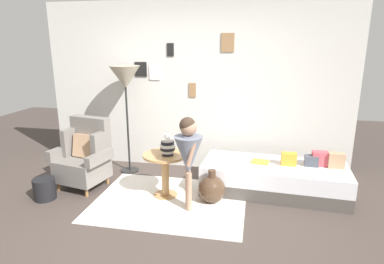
{
  "coord_description": "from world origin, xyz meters",
  "views": [
    {
      "loc": [
        0.95,
        -3.11,
        1.98
      ],
      "look_at": [
        0.15,
        0.95,
        0.85
      ],
      "focal_mm": 30.78,
      "sensor_mm": 36.0,
      "label": 1
    }
  ],
  "objects": [
    {
      "name": "gallery_wall",
      "position": [
        -0.0,
        1.95,
        1.3
      ],
      "size": [
        4.8,
        0.12,
        2.6
      ],
      "color": "beige",
      "rests_on": "ground"
    },
    {
      "name": "armchair",
      "position": [
        -1.37,
        0.88,
        0.44
      ],
      "size": [
        0.84,
        0.7,
        0.97
      ],
      "color": "olive",
      "rests_on": "ground"
    },
    {
      "name": "floor_lamp",
      "position": [
        -0.97,
        1.51,
        1.44
      ],
      "size": [
        0.46,
        0.46,
        1.65
      ],
      "color": "black",
      "rests_on": "ground"
    },
    {
      "name": "demijohn_near",
      "position": [
        0.45,
        0.71,
        0.18
      ],
      "size": [
        0.35,
        0.35,
        0.44
      ],
      "color": "#473323",
      "rests_on": "ground"
    },
    {
      "name": "pillow_extra",
      "position": [
        1.42,
        1.18,
        0.48
      ],
      "size": [
        0.19,
        0.12,
        0.17
      ],
      "primitive_type": "cube",
      "rotation": [
        0.0,
        0.0,
        0.0
      ],
      "color": "orange",
      "rests_on": "daybed"
    },
    {
      "name": "side_table",
      "position": [
        -0.17,
        0.77,
        0.42
      ],
      "size": [
        0.57,
        0.57,
        0.59
      ],
      "color": "tan",
      "rests_on": "ground"
    },
    {
      "name": "daybed",
      "position": [
        1.24,
        1.16,
        0.2
      ],
      "size": [
        1.95,
        0.92,
        0.4
      ],
      "color": "#4C4742",
      "rests_on": "ground"
    },
    {
      "name": "book_on_daybed",
      "position": [
        1.05,
        1.19,
        0.42
      ],
      "size": [
        0.24,
        0.19,
        0.03
      ],
      "primitive_type": "cube",
      "rotation": [
        0.0,
        0.0,
        -0.13
      ],
      "color": "gold",
      "rests_on": "daybed"
    },
    {
      "name": "pillow_head",
      "position": [
        2.01,
        1.19,
        0.5
      ],
      "size": [
        0.2,
        0.12,
        0.2
      ],
      "primitive_type": "cube",
      "rotation": [
        0.0,
        0.0,
        -0.02
      ],
      "color": "tan",
      "rests_on": "daybed"
    },
    {
      "name": "pillow_mid",
      "position": [
        1.82,
        1.23,
        0.5
      ],
      "size": [
        0.21,
        0.12,
        0.2
      ],
      "primitive_type": "cube",
      "rotation": [
        0.0,
        0.0,
        -0.0
      ],
      "color": "#D64C56",
      "rests_on": "daybed"
    },
    {
      "name": "ground_plane",
      "position": [
        0.0,
        0.0,
        0.0
      ],
      "size": [
        12.0,
        12.0,
        0.0
      ],
      "primitive_type": "plane",
      "color": "#423833"
    },
    {
      "name": "person_child",
      "position": [
        0.2,
        0.47,
        0.74
      ],
      "size": [
        0.34,
        0.34,
        1.16
      ],
      "color": "#A37A60",
      "rests_on": "ground"
    },
    {
      "name": "magazine_basket",
      "position": [
        -1.69,
        0.37,
        0.14
      ],
      "size": [
        0.28,
        0.28,
        0.28
      ],
      "primitive_type": "cylinder",
      "color": "black",
      "rests_on": "ground"
    },
    {
      "name": "rug",
      "position": [
        -0.07,
        0.62,
        0.01
      ],
      "size": [
        1.91,
        1.48,
        0.01
      ],
      "primitive_type": "cube",
      "color": "silver",
      "rests_on": "ground"
    },
    {
      "name": "pillow_back",
      "position": [
        1.71,
        1.2,
        0.47
      ],
      "size": [
        0.18,
        0.13,
        0.14
      ],
      "primitive_type": "cube",
      "rotation": [
        0.0,
        0.0,
        -0.06
      ],
      "color": "#474C56",
      "rests_on": "daybed"
    },
    {
      "name": "vase_striped",
      "position": [
        -0.12,
        0.73,
        0.7
      ],
      "size": [
        0.19,
        0.19,
        0.28
      ],
      "color": "black",
      "rests_on": "side_table"
    }
  ]
}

